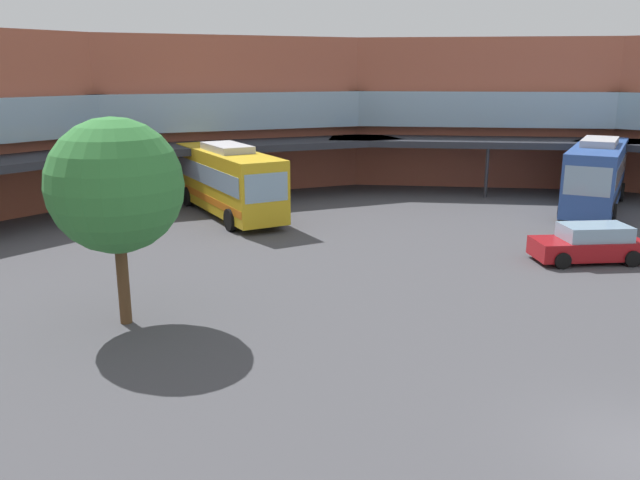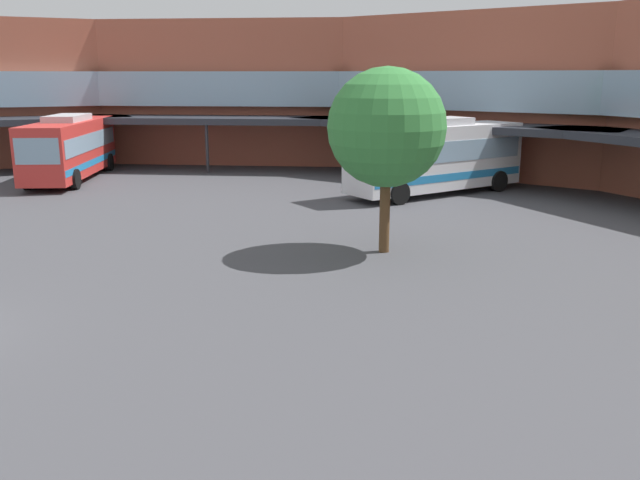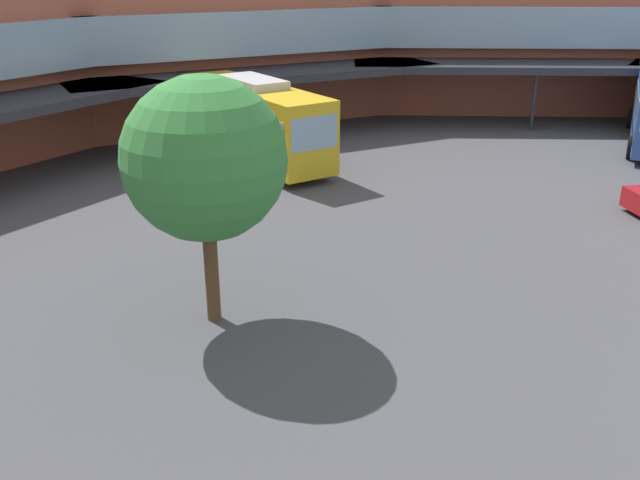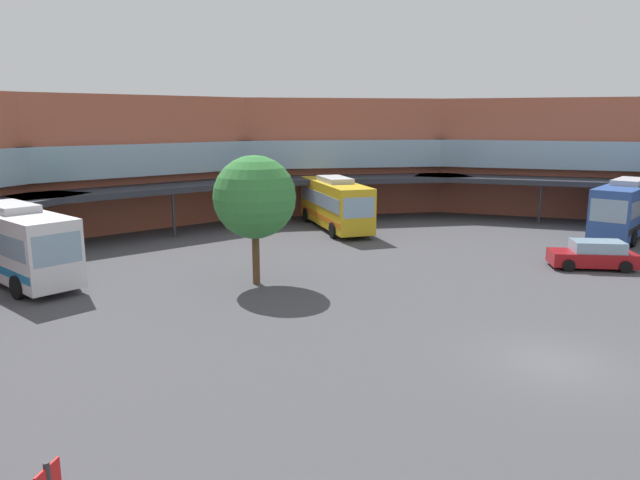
# 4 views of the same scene
# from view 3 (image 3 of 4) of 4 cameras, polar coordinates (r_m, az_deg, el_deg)

# --- Properties ---
(station_building) EXTENTS (75.43, 46.41, 9.65)m
(station_building) POSITION_cam_3_polar(r_m,az_deg,el_deg) (21.52, -13.98, 10.70)
(station_building) COLOR #AD5942
(station_building) RESTS_ON ground
(bus_0) EXTENTS (6.22, 10.20, 3.83)m
(bus_0) POSITION_cam_3_polar(r_m,az_deg,el_deg) (32.66, -5.34, 9.69)
(bus_0) COLOR gold
(bus_0) RESTS_ON ground
(plaza_tree) EXTENTS (4.03, 4.03, 6.34)m
(plaza_tree) POSITION_cam_3_polar(r_m,az_deg,el_deg) (17.17, -9.34, 6.45)
(plaza_tree) COLOR brown
(plaza_tree) RESTS_ON ground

